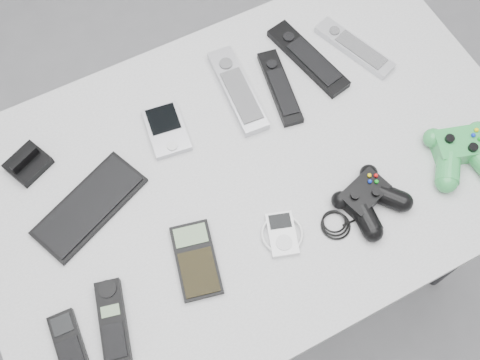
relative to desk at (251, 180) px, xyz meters
name	(u,v)px	position (x,y,z in m)	size (l,w,h in m)	color
floor	(239,267)	(-0.02, 0.02, -0.71)	(3.50, 3.50, 0.00)	slate
desk	(251,180)	(0.00, 0.00, 0.00)	(1.16, 0.74, 0.77)	#969799
pda_keyboard	(89,206)	(-0.33, 0.07, 0.07)	(0.24, 0.10, 0.01)	black
dock_bracket	(26,162)	(-0.41, 0.21, 0.09)	(0.08, 0.07, 0.04)	black
pda	(167,130)	(-0.12, 0.16, 0.08)	(0.08, 0.12, 0.02)	#A7A7AE
remote_silver_a	(238,90)	(0.06, 0.18, 0.08)	(0.06, 0.22, 0.02)	#A7A7AE
remote_black_a	(280,87)	(0.14, 0.14, 0.08)	(0.04, 0.19, 0.02)	black
remote_black_b	(308,58)	(0.24, 0.18, 0.08)	(0.05, 0.22, 0.02)	black
remote_silver_b	(354,47)	(0.35, 0.16, 0.08)	(0.05, 0.20, 0.02)	#B1B2B8
mobile_phone	(68,341)	(-0.46, -0.16, 0.08)	(0.05, 0.11, 0.02)	black
cordless_handset	(113,321)	(-0.38, -0.16, 0.08)	(0.05, 0.15, 0.02)	black
calculator	(196,260)	(-0.19, -0.13, 0.07)	(0.08, 0.15, 0.02)	black
mp3_player	(282,234)	(-0.02, -0.16, 0.08)	(0.08, 0.09, 0.02)	white
controller_black	(369,198)	(0.17, -0.18, 0.09)	(0.22, 0.14, 0.04)	black
controller_green	(463,151)	(0.40, -0.18, 0.09)	(0.15, 0.16, 0.05)	#227C37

